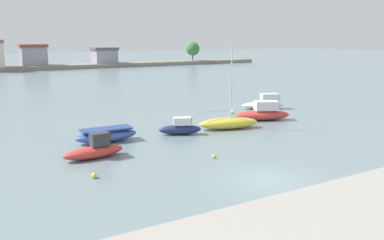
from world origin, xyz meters
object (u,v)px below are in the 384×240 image
Objects in this scene: moored_boat_1 at (106,135)px; mooring_buoy_3 at (214,156)px; moored_boat_2 at (181,128)px; moored_boat_5 at (264,103)px; moored_boat_4 at (263,113)px; mooring_buoy_1 at (232,112)px; mooring_buoy_2 at (94,175)px; moored_boat_0 at (95,150)px; moored_boat_3 at (228,123)px; mooring_buoy_4 at (114,131)px.

moored_boat_1 is 9.13m from mooring_buoy_3.
moored_boat_2 is 0.72× the size of moored_boat_5.
moored_boat_4 reaches higher than mooring_buoy_3.
mooring_buoy_1 is 1.60× the size of mooring_buoy_3.
mooring_buoy_2 is (-18.12, -11.86, -0.05)m from mooring_buoy_1.
mooring_buoy_3 is at bearing -76.85° from moored_boat_2.
mooring_buoy_3 is (6.86, -4.03, -0.42)m from moored_boat_0.
moored_boat_2 is at bearing -149.91° from mooring_buoy_1.
moored_boat_0 is at bearing -153.49° from moored_boat_3.
moored_boat_4 is at bearing 22.49° from mooring_buoy_2.
mooring_buoy_3 is (8.01, -0.23, -0.03)m from mooring_buoy_2.
moored_boat_4 reaches higher than moored_boat_1.
moored_boat_1 is 0.68× the size of moored_boat_3.
moored_boat_1 is at bearing -170.80° from moored_boat_3.
moored_boat_4 reaches higher than mooring_buoy_2.
moored_boat_5 is 18.66m from mooring_buoy_4.
moored_boat_1 is at bearing -155.77° from moored_boat_4.
moored_boat_2 reaches higher than moored_boat_1.
moored_boat_2 reaches higher than mooring_buoy_2.
moored_boat_3 reaches higher than mooring_buoy_1.
mooring_buoy_4 is (-14.36, 2.09, -0.52)m from moored_boat_4.
mooring_buoy_4 is (1.44, 2.45, -0.37)m from moored_boat_1.
moored_boat_0 is at bearing -136.82° from moored_boat_5.
mooring_buoy_2 is at bearing 178.34° from mooring_buoy_3.
mooring_buoy_3 is (4.88, -7.70, -0.38)m from moored_boat_1.
moored_boat_0 is at bearing 149.53° from mooring_buoy_3.
moored_boat_0 is 13.29× the size of mooring_buoy_2.
moored_boat_4 is at bearing 30.65° from moored_boat_3.
moored_boat_4 is at bearing 2.58° from moored_boat_1.
moored_boat_0 is 0.83× the size of moored_boat_5.
mooring_buoy_2 is at bearing -140.24° from moored_boat_3.
moored_boat_1 is at bearing -120.35° from mooring_buoy_4.
moored_boat_1 is 15.80m from moored_boat_4.
moored_boat_5 is 4.97m from mooring_buoy_1.
moored_boat_1 is 20.54m from moored_boat_5.
mooring_buoy_3 is (-10.11, -12.09, -0.08)m from mooring_buoy_1.
mooring_buoy_1 is (14.99, 4.39, -0.31)m from moored_boat_1.
moored_boat_4 reaches higher than mooring_buoy_1.
moored_boat_0 is 1.15× the size of moored_boat_2.
mooring_buoy_1 is 15.76m from mooring_buoy_3.
mooring_buoy_4 is at bearing -171.86° from mooring_buoy_1.
moored_boat_2 is 7.03m from mooring_buoy_3.
moored_boat_0 is 23.55m from moored_boat_5.
mooring_buoy_1 is at bearing -150.78° from moored_boat_5.
moored_boat_2 is 12.47× the size of mooring_buoy_4.
moored_boat_1 is 8.11m from mooring_buoy_2.
moored_boat_3 is 27.52× the size of mooring_buoy_3.
mooring_buoy_2 is 8.01m from mooring_buoy_3.
moored_boat_5 is 19.72m from mooring_buoy_3.
moored_boat_3 is 6.96m from mooring_buoy_1.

